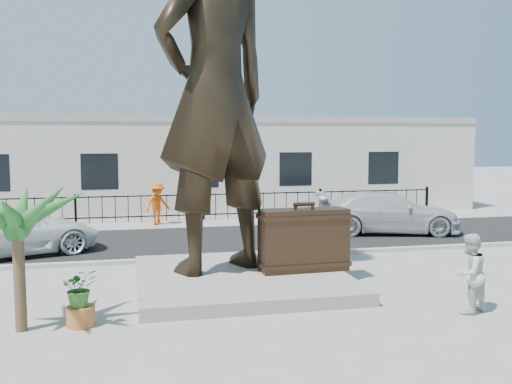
{
  "coord_description": "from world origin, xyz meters",
  "views": [
    {
      "loc": [
        -3.23,
        -12.46,
        3.75
      ],
      "look_at": [
        0.0,
        2.0,
        2.3
      ],
      "focal_mm": 40.0,
      "sensor_mm": 36.0,
      "label": 1
    }
  ],
  "objects_px": {
    "statue": "(215,93)",
    "car_white": "(15,232)",
    "suitcase": "(304,240)",
    "tourist": "(470,273)"
  },
  "relations": [
    {
      "from": "statue",
      "to": "car_white",
      "type": "bearing_deg",
      "value": -63.45
    },
    {
      "from": "suitcase",
      "to": "car_white",
      "type": "bearing_deg",
      "value": 144.35
    },
    {
      "from": "statue",
      "to": "car_white",
      "type": "height_order",
      "value": "statue"
    },
    {
      "from": "suitcase",
      "to": "statue",
      "type": "bearing_deg",
      "value": 163.72
    },
    {
      "from": "tourist",
      "to": "suitcase",
      "type": "bearing_deg",
      "value": -75.26
    },
    {
      "from": "car_white",
      "to": "suitcase",
      "type": "bearing_deg",
      "value": -145.53
    },
    {
      "from": "statue",
      "to": "car_white",
      "type": "distance_m",
      "value": 8.43
    },
    {
      "from": "tourist",
      "to": "car_white",
      "type": "bearing_deg",
      "value": -63.04
    },
    {
      "from": "car_white",
      "to": "tourist",
      "type": "bearing_deg",
      "value": -150.93
    },
    {
      "from": "statue",
      "to": "suitcase",
      "type": "bearing_deg",
      "value": 141.79
    }
  ]
}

